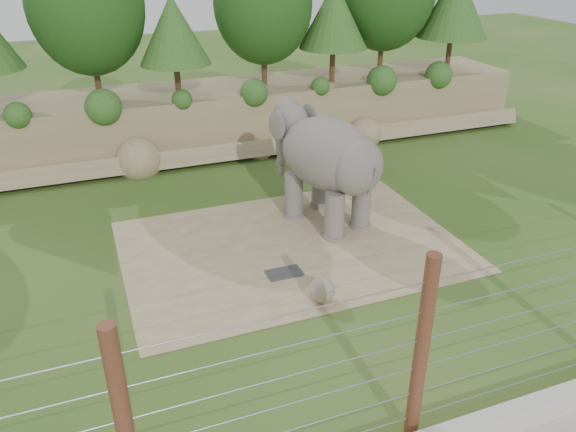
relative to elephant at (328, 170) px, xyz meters
name	(u,v)px	position (x,y,z in m)	size (l,w,h in m)	color
ground	(316,304)	(-2.16, -4.13, -1.82)	(90.00, 90.00, 0.00)	#2A5817
back_embankment	(210,55)	(-1.57, 8.55, 2.14)	(30.00, 5.52, 8.77)	olive
dirt_patch	(292,246)	(-1.66, -1.13, -1.81)	(10.00, 7.00, 0.02)	#917F57
drain_grate	(284,273)	(-2.41, -2.50, -1.79)	(1.00, 0.60, 0.03)	#262628
elephant	(328,170)	(0.00, 0.00, 0.00)	(1.93, 4.50, 3.65)	#5D5854
stone_ball	(322,290)	(-1.97, -4.07, -1.46)	(0.68, 0.68, 0.68)	gray
barrier_fence	(421,353)	(-2.16, -8.63, 0.18)	(20.26, 0.26, 4.00)	#53261C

